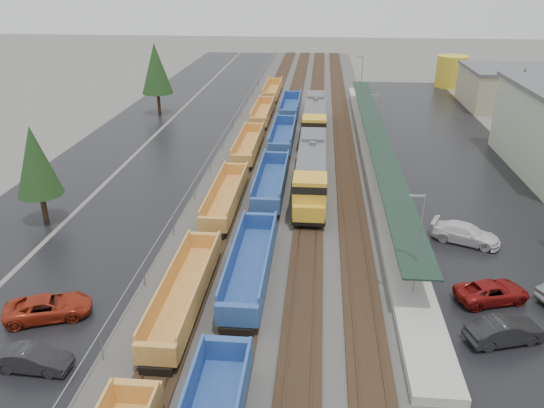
{
  "coord_description": "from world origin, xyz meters",
  "views": [
    {
      "loc": [
        2.62,
        -11.79,
        21.05
      ],
      "look_at": [
        -1.31,
        31.23,
        2.0
      ],
      "focal_mm": 35.0,
      "sensor_mm": 36.0,
      "label": 1
    }
  ],
  "objects": [
    {
      "name": "east_commuter_lot",
      "position": [
        19.0,
        50.0,
        0.01
      ],
      "size": [
        16.0,
        100.0,
        0.02
      ],
      "primitive_type": "cube",
      "color": "black",
      "rests_on": "ground"
    },
    {
      "name": "chainlink_fence",
      "position": [
        -9.5,
        58.44,
        1.61
      ],
      "size": [
        0.08,
        160.04,
        2.02
      ],
      "color": "gray",
      "rests_on": "ground"
    },
    {
      "name": "station_platform",
      "position": [
        9.5,
        50.01,
        0.73
      ],
      "size": [
        3.0,
        80.0,
        8.0
      ],
      "color": "#9E9B93",
      "rests_on": "ground"
    },
    {
      "name": "west_road",
      "position": [
        -25.0,
        60.0,
        0.01
      ],
      "size": [
        9.0,
        160.0,
        0.02
      ],
      "primitive_type": "cube",
      "color": "black",
      "rests_on": "ground"
    },
    {
      "name": "distant_hills",
      "position": [
        44.79,
        210.68,
        0.0
      ],
      "size": [
        301.0,
        140.0,
        25.2
      ],
      "color": "#465340",
      "rests_on": "ground"
    },
    {
      "name": "well_string_blue",
      "position": [
        -2.0,
        29.96,
        1.21
      ],
      "size": [
        2.79,
        97.15,
        2.47
      ],
      "color": "navy",
      "rests_on": "ground"
    },
    {
      "name": "locomotive_trail",
      "position": [
        2.0,
        60.0,
        2.41
      ],
      "size": [
        3.03,
        19.96,
        4.52
      ],
      "color": "black",
      "rests_on": "ground"
    },
    {
      "name": "trackbed",
      "position": [
        -0.0,
        60.0,
        0.16
      ],
      "size": [
        14.6,
        160.0,
        0.22
      ],
      "color": "black",
      "rests_on": "ground"
    },
    {
      "name": "parked_car_east_a",
      "position": [
        14.44,
        15.98,
        0.8
      ],
      "size": [
        3.04,
        5.12,
        1.59
      ],
      "primitive_type": "imported",
      "rotation": [
        0.0,
        0.0,
        1.87
      ],
      "color": "black",
      "rests_on": "ground"
    },
    {
      "name": "west_parking_lot",
      "position": [
        -15.0,
        60.0,
        0.01
      ],
      "size": [
        10.0,
        160.0,
        0.02
      ],
      "primitive_type": "cube",
      "color": "black",
      "rests_on": "ground"
    },
    {
      "name": "ballast_strip",
      "position": [
        0.0,
        60.0,
        0.04
      ],
      "size": [
        20.0,
        160.0,
        0.08
      ],
      "primitive_type": "cube",
      "color": "#302D2B",
      "rests_on": "ground"
    },
    {
      "name": "storage_tank",
      "position": [
        28.06,
        96.26,
        3.0
      ],
      "size": [
        6.0,
        6.0,
        6.0
      ],
      "primitive_type": "cylinder",
      "color": "gold",
      "rests_on": "ground"
    },
    {
      "name": "parked_car_east_c",
      "position": [
        15.23,
        29.23,
        0.81
      ],
      "size": [
        4.36,
        6.05,
        1.63
      ],
      "primitive_type": "imported",
      "rotation": [
        0.0,
        0.0,
        1.15
      ],
      "color": "silver",
      "rests_on": "ground"
    },
    {
      "name": "parked_car_west_c",
      "position": [
        -14.7,
        15.89,
        0.76
      ],
      "size": [
        4.22,
        6.01,
        1.52
      ],
      "primitive_type": "imported",
      "rotation": [
        0.0,
        0.0,
        1.91
      ],
      "color": "maroon",
      "rests_on": "ground"
    },
    {
      "name": "parked_car_east_b",
      "position": [
        14.96,
        20.53,
        0.71
      ],
      "size": [
        3.8,
        5.6,
        1.42
      ],
      "primitive_type": "imported",
      "rotation": [
        0.0,
        0.0,
        1.88
      ],
      "color": "maroon",
      "rests_on": "ground"
    },
    {
      "name": "tree_east",
      "position": [
        28.0,
        58.0,
        6.47
      ],
      "size": [
        4.4,
        4.4,
        10.0
      ],
      "color": "#332316",
      "rests_on": "ground"
    },
    {
      "name": "well_string_yellow",
      "position": [
        -6.0,
        34.43,
        1.13
      ],
      "size": [
        2.53,
        113.48,
        2.24
      ],
      "color": "#B37E31",
      "rests_on": "ground"
    },
    {
      "name": "locomotive_lead",
      "position": [
        2.0,
        39.0,
        2.41
      ],
      "size": [
        3.03,
        19.96,
        4.52
      ],
      "color": "black",
      "rests_on": "ground"
    },
    {
      "name": "tree_west_near",
      "position": [
        -22.0,
        30.0,
        5.82
      ],
      "size": [
        3.96,
        3.96,
        9.0
      ],
      "color": "#332316",
      "rests_on": "ground"
    },
    {
      "name": "parked_car_west_b",
      "position": [
        -13.17,
        10.97,
        0.71
      ],
      "size": [
        1.68,
        4.36,
        1.42
      ],
      "primitive_type": "imported",
      "rotation": [
        0.0,
        0.0,
        1.53
      ],
      "color": "black",
      "rests_on": "ground"
    },
    {
      "name": "tree_west_far",
      "position": [
        -23.0,
        70.0,
        7.12
      ],
      "size": [
        4.84,
        4.84,
        11.0
      ],
      "color": "#332316",
      "rests_on": "ground"
    }
  ]
}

